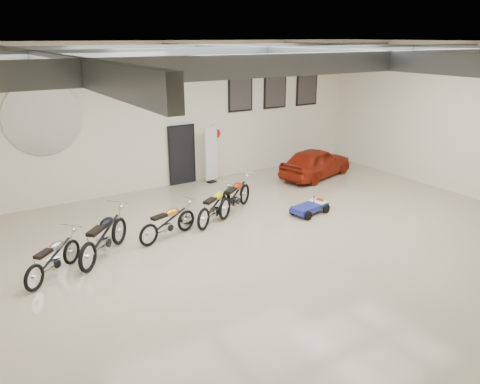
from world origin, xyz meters
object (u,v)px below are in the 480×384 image
motorcycle_silver (53,257)px  motorcycle_yellow (215,205)px  motorcycle_black (104,235)px  motorcycle_gold (168,221)px  go_kart (313,204)px  banner_stand (211,156)px  vintage_car (316,162)px  motorcycle_red (235,195)px

motorcycle_silver → motorcycle_yellow: size_ratio=0.94×
motorcycle_black → motorcycle_gold: size_ratio=1.19×
motorcycle_black → motorcycle_yellow: bearing=-35.3°
go_kart → motorcycle_yellow: bearing=150.5°
banner_stand → motorcycle_silver: banner_stand is taller
go_kart → vintage_car: (2.61, 2.89, 0.29)m
motorcycle_silver → go_kart: motorcycle_silver is taller
motorcycle_black → vintage_car: motorcycle_black is taller
motorcycle_black → banner_stand: bearing=-7.2°
motorcycle_gold → vintage_car: 7.46m
motorcycle_yellow → motorcycle_red: motorcycle_red is taller
motorcycle_silver → motorcycle_black: 1.31m
go_kart → motorcycle_silver: bearing=169.1°
go_kart → vintage_car: vintage_car is taller
banner_stand → motorcycle_red: size_ratio=0.97×
motorcycle_gold → go_kart: motorcycle_gold is taller
motorcycle_red → vintage_car: 4.79m
motorcycle_silver → motorcycle_red: (5.57, 1.34, 0.06)m
banner_stand → motorcycle_black: 6.55m
motorcycle_silver → motorcycle_red: 5.73m
motorcycle_silver → motorcycle_red: motorcycle_red is taller
vintage_car → go_kart: bearing=122.4°
motorcycle_red → vintage_car: vintage_car is taller
motorcycle_silver → motorcycle_gold: bearing=-30.7°
banner_stand → motorcycle_silver: 7.78m
motorcycle_yellow → go_kart: (2.86, -0.96, -0.24)m
motorcycle_red → go_kart: bearing=-68.7°
motorcycle_gold → go_kart: size_ratio=1.22×
banner_stand → motorcycle_gold: bearing=-144.1°
motorcycle_yellow → vintage_car: vintage_car is taller
banner_stand → go_kart: (1.09, -4.39, -0.72)m
banner_stand → motorcycle_red: (-0.85, -3.03, -0.46)m
motorcycle_gold → banner_stand: bearing=30.9°
motorcycle_silver → motorcycle_yellow: (4.66, 0.95, 0.03)m
motorcycle_gold → motorcycle_red: (2.55, 0.76, 0.05)m
motorcycle_red → banner_stand: bearing=40.7°
motorcycle_black → go_kart: bearing=-48.5°
banner_stand → vintage_car: size_ratio=0.60×
motorcycle_gold → motorcycle_yellow: motorcycle_yellow is taller
motorcycle_gold → go_kart: (4.49, -0.60, -0.21)m
banner_stand → motorcycle_red: bearing=-117.8°
motorcycle_red → motorcycle_silver: bearing=159.9°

